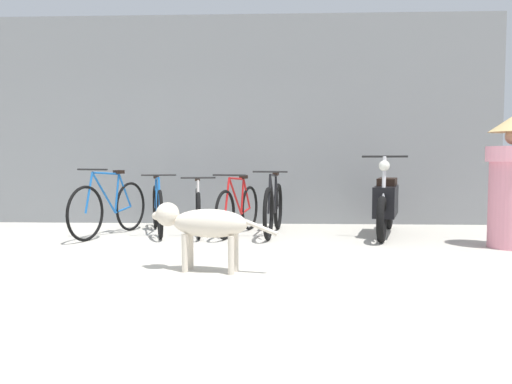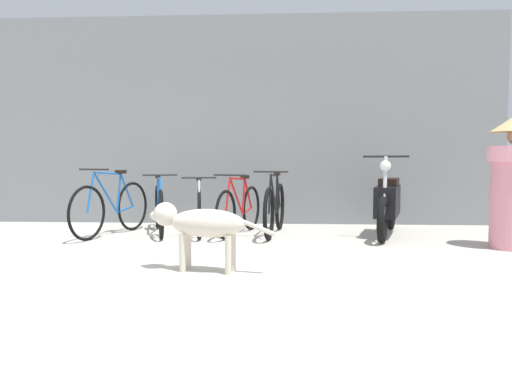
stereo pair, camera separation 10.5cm
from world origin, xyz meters
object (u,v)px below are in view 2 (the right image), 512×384
object	(u,v)px
bicycle_1	(159,208)
bicycle_3	(239,209)
motorcycle	(388,203)
bicycle_0	(111,207)
bicycle_2	(199,210)
bicycle_4	(275,208)
stray_dog	(200,224)

from	to	relation	value
bicycle_1	bicycle_3	size ratio (longest dim) A/B	1.08
bicycle_3	motorcycle	xyz separation A→B (m)	(2.03, 0.01, 0.09)
bicycle_0	bicycle_3	world-z (taller)	bicycle_0
bicycle_0	bicycle_2	bearing A→B (deg)	117.86
bicycle_0	motorcycle	world-z (taller)	motorcycle
bicycle_0	bicycle_3	size ratio (longest dim) A/B	1.06
bicycle_1	motorcycle	world-z (taller)	motorcycle
bicycle_1	motorcycle	bearing A→B (deg)	71.77
bicycle_1	motorcycle	xyz separation A→B (m)	(3.18, -0.06, 0.10)
bicycle_2	bicycle_4	world-z (taller)	bicycle_4
bicycle_4	motorcycle	distance (m)	1.54
bicycle_2	bicycle_3	xyz separation A→B (m)	(0.57, -0.05, 0.02)
bicycle_2	motorcycle	distance (m)	2.60
bicycle_3	stray_dog	world-z (taller)	bicycle_3
bicycle_3	bicycle_4	world-z (taller)	bicycle_4
bicycle_2	stray_dog	xyz separation A→B (m)	(0.41, -2.33, 0.11)
motorcycle	stray_dog	world-z (taller)	motorcycle
bicycle_0	bicycle_1	xyz separation A→B (m)	(0.60, 0.24, -0.03)
stray_dog	bicycle_2	bearing A→B (deg)	-69.18
motorcycle	stray_dog	size ratio (longest dim) A/B	1.53
motorcycle	bicycle_3	bearing A→B (deg)	-73.32
bicycle_4	stray_dog	distance (m)	2.40
bicycle_2	bicycle_3	distance (m)	0.57
bicycle_0	bicycle_2	distance (m)	1.20
bicycle_1	stray_dog	world-z (taller)	bicycle_1
bicycle_3	stray_dog	bearing A→B (deg)	12.53
bicycle_2	stray_dog	distance (m)	2.37
bicycle_2	bicycle_4	bearing A→B (deg)	78.97
bicycle_3	bicycle_4	bearing A→B (deg)	109.53
bicycle_1	bicycle_4	bearing A→B (deg)	71.34
bicycle_3	stray_dog	xyz separation A→B (m)	(-0.16, -2.29, 0.09)
bicycle_3	motorcycle	bearing A→B (deg)	106.66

